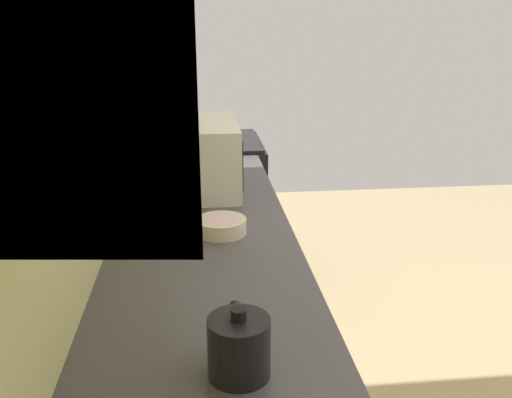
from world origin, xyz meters
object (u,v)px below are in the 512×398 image
Objects in this scene: bowl at (221,225)px; kettle at (239,346)px; oven_range at (206,212)px; microwave at (194,156)px.

kettle is (-0.77, 0.00, 0.04)m from bowl.
oven_range is 1.47m from bowl.
kettle reaches higher than bowl.
oven_range is 2.11× the size of microwave.
oven_range is 1.05m from microwave.
bowl is at bearing -170.62° from microwave.
microwave is at bearing 3.80° from kettle.
bowl is 0.98× the size of kettle.
microwave is 0.54m from bowl.
microwave is at bearing 176.59° from oven_range.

